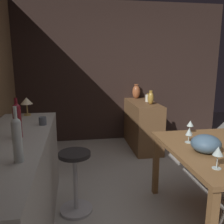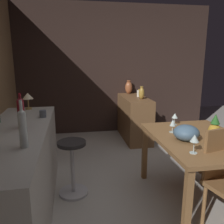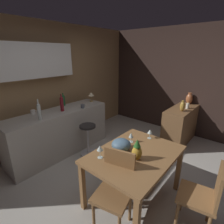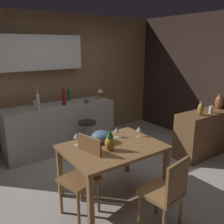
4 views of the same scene
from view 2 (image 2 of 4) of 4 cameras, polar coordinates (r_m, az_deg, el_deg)
name	(u,v)px [view 2 (image 2 of 4)]	position (r m, az deg, el deg)	size (l,w,h in m)	color
ground_plane	(162,195)	(2.96, 12.04, -19.05)	(9.00, 9.00, 0.00)	#B7B2A8
wall_side_right	(104,70)	(4.91, -1.87, 10.14)	(0.10, 4.40, 2.60)	#33231E
dining_table	(199,145)	(2.68, 20.43, -7.53)	(1.25, 0.92, 0.74)	olive
kitchen_counter	(18,175)	(2.53, -21.78, -13.95)	(2.10, 0.60, 0.90)	#B2ADA3
sideboard_cabinet	(134,118)	(4.57, 5.43, -1.47)	(1.10, 0.44, 0.82)	brown
bar_stool	(73,166)	(2.79, -9.56, -12.90)	(0.34, 0.34, 0.65)	#262323
wine_glass_left	(175,116)	(3.01, 15.03, -0.97)	(0.07, 0.07, 0.15)	silver
wine_glass_right	(195,139)	(2.17, 19.42, -6.18)	(0.08, 0.08, 0.17)	silver
wine_glass_center	(173,123)	(2.70, 14.56, -2.64)	(0.07, 0.07, 0.15)	silver
pineapple_centerpiece	(214,129)	(2.58, 23.64, -3.83)	(0.13, 0.13, 0.27)	gold
fruit_bowl	(186,133)	(2.49, 17.61, -4.82)	(0.26, 0.26, 0.16)	slate
wine_bottle_clear	(23,127)	(1.86, -20.88, -3.44)	(0.06, 0.06, 0.36)	silver
wine_bottle_ruby	(21,112)	(2.38, -21.25, 0.04)	(0.07, 0.07, 0.34)	maroon
cup_slate	(43,114)	(2.76, -16.45, -0.41)	(0.11, 0.08, 0.08)	#515660
counter_lamp	(28,97)	(3.22, -19.79, 3.46)	(0.14, 0.14, 0.22)	#A58447
pillar_candle_tall	(139,93)	(4.54, 6.48, 4.51)	(0.07, 0.07, 0.15)	white
vase_brass	(142,93)	(4.27, 7.19, 4.58)	(0.10, 0.10, 0.23)	#B78C38
vase_copper	(129,87)	(4.89, 4.08, 5.98)	(0.15, 0.15, 0.27)	#B26038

